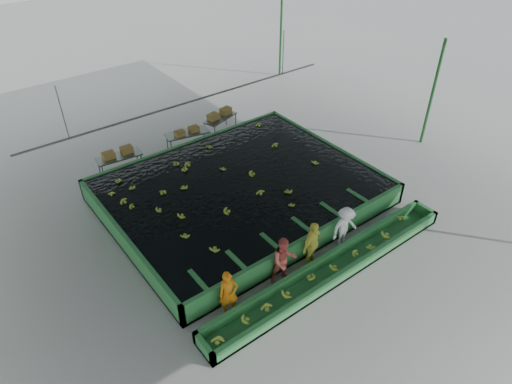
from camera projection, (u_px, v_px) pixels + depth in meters
ground at (264, 219)px, 17.37m from camera, size 80.00×80.00×0.00m
shed_roof at (266, 98)px, 14.42m from camera, size 20.00×22.00×0.04m
shed_posts at (265, 164)px, 15.89m from camera, size 20.00×22.00×5.00m
flotation_tank at (241, 191)px, 18.07m from camera, size 10.00×8.00×0.90m
tank_water at (240, 183)px, 17.83m from camera, size 9.70×7.70×0.00m
sorting_trough at (332, 269)px, 14.92m from camera, size 10.00×1.00×0.50m
cableway_rail at (190, 102)px, 18.80m from camera, size 0.08×0.08×14.00m
rail_hanger_left at (62, 113)px, 15.76m from camera, size 0.04×0.04×2.00m
rail_hanger_right at (283, 53)px, 20.66m from camera, size 0.04×0.04×2.00m
worker_a at (229, 294)px, 13.37m from camera, size 0.68×0.57×1.60m
worker_b at (284, 261)px, 14.38m from camera, size 1.00×0.88×1.73m
worker_c at (312, 244)px, 14.96m from camera, size 1.11×0.68×1.76m
worker_d at (345, 227)px, 15.76m from camera, size 1.09×0.68×1.62m
packing_table_left at (121, 164)px, 19.71m from camera, size 1.95×0.94×0.86m
packing_table_mid at (188, 141)px, 21.28m from camera, size 2.11×1.18×0.91m
packing_table_right at (221, 125)px, 22.67m from camera, size 1.94×1.21×0.82m
box_stack_left at (118, 155)px, 19.49m from camera, size 1.32×0.41×0.28m
box_stack_mid at (187, 134)px, 20.93m from camera, size 1.19×0.37×0.25m
box_stack_right at (220, 116)px, 22.49m from camera, size 1.45×0.65×0.30m
floating_bananas at (229, 174)px, 18.34m from camera, size 8.37×5.71×0.11m
trough_bananas at (333, 266)px, 14.83m from camera, size 8.35×0.56×0.11m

